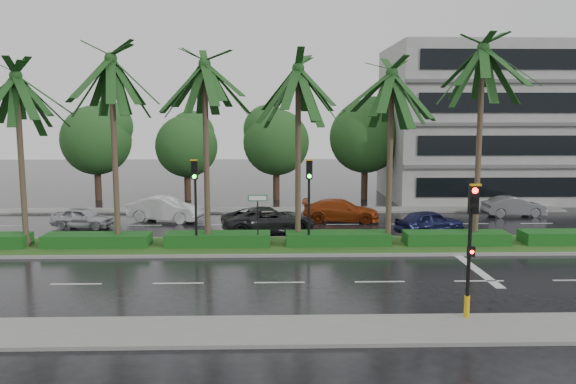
{
  "coord_description": "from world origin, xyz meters",
  "views": [
    {
      "loc": [
        -0.22,
        -26.56,
        6.54
      ],
      "look_at": [
        0.51,
        1.5,
        2.75
      ],
      "focal_mm": 35.0,
      "sensor_mm": 36.0,
      "label": 1
    }
  ],
  "objects_px": {
    "signal_median_left": "(195,191)",
    "car_red": "(341,210)",
    "street_sign": "(258,208)",
    "car_white": "(166,209)",
    "car_darkgrey": "(269,220)",
    "car_grey": "(514,206)",
    "car_blue": "(430,222)",
    "signal_near": "(471,245)",
    "car_silver": "(82,218)"
  },
  "relations": [
    {
      "from": "signal_near",
      "to": "car_darkgrey",
      "type": "height_order",
      "value": "signal_near"
    },
    {
      "from": "signal_near",
      "to": "signal_median_left",
      "type": "distance_m",
      "value": 13.93
    },
    {
      "from": "street_sign",
      "to": "car_blue",
      "type": "bearing_deg",
      "value": 20.33
    },
    {
      "from": "car_silver",
      "to": "car_blue",
      "type": "distance_m",
      "value": 20.13
    },
    {
      "from": "car_white",
      "to": "car_silver",
      "type": "bearing_deg",
      "value": 131.41
    },
    {
      "from": "signal_median_left",
      "to": "street_sign",
      "type": "height_order",
      "value": "signal_median_left"
    },
    {
      "from": "signal_near",
      "to": "signal_median_left",
      "type": "bearing_deg",
      "value": 135.91
    },
    {
      "from": "car_darkgrey",
      "to": "car_blue",
      "type": "distance_m",
      "value": 9.02
    },
    {
      "from": "signal_near",
      "to": "car_red",
      "type": "bearing_deg",
      "value": 96.55
    },
    {
      "from": "car_grey",
      "to": "car_darkgrey",
      "type": "bearing_deg",
      "value": 103.57
    },
    {
      "from": "car_white",
      "to": "car_darkgrey",
      "type": "relative_size",
      "value": 0.89
    },
    {
      "from": "car_darkgrey",
      "to": "car_blue",
      "type": "relative_size",
      "value": 1.31
    },
    {
      "from": "street_sign",
      "to": "car_silver",
      "type": "bearing_deg",
      "value": 151.01
    },
    {
      "from": "car_blue",
      "to": "car_grey",
      "type": "bearing_deg",
      "value": -75.5
    },
    {
      "from": "signal_median_left",
      "to": "car_red",
      "type": "distance_m",
      "value": 11.35
    },
    {
      "from": "signal_near",
      "to": "car_silver",
      "type": "distance_m",
      "value": 23.58
    },
    {
      "from": "signal_median_left",
      "to": "car_red",
      "type": "xyz_separation_m",
      "value": [
        8.0,
        7.72,
        -2.3
      ]
    },
    {
      "from": "car_red",
      "to": "car_grey",
      "type": "bearing_deg",
      "value": -75.14
    },
    {
      "from": "car_red",
      "to": "car_grey",
      "type": "relative_size",
      "value": 1.2
    },
    {
      "from": "signal_median_left",
      "to": "car_grey",
      "type": "distance_m",
      "value": 21.78
    },
    {
      "from": "car_silver",
      "to": "car_darkgrey",
      "type": "xyz_separation_m",
      "value": [
        11.0,
        -1.65,
        0.12
      ]
    },
    {
      "from": "signal_near",
      "to": "car_white",
      "type": "distance_m",
      "value": 22.06
    },
    {
      "from": "signal_near",
      "to": "car_darkgrey",
      "type": "distance_m",
      "value": 15.57
    },
    {
      "from": "car_white",
      "to": "car_darkgrey",
      "type": "xyz_separation_m",
      "value": [
        6.5,
        -3.71,
        -0.04
      ]
    },
    {
      "from": "street_sign",
      "to": "car_white",
      "type": "height_order",
      "value": "street_sign"
    },
    {
      "from": "car_white",
      "to": "car_red",
      "type": "distance_m",
      "value": 11.01
    },
    {
      "from": "street_sign",
      "to": "car_white",
      "type": "bearing_deg",
      "value": 127.32
    },
    {
      "from": "car_darkgrey",
      "to": "street_sign",
      "type": "bearing_deg",
      "value": 157.63
    },
    {
      "from": "car_blue",
      "to": "car_grey",
      "type": "distance_m",
      "value": 8.98
    },
    {
      "from": "car_red",
      "to": "car_grey",
      "type": "height_order",
      "value": "car_red"
    },
    {
      "from": "car_darkgrey",
      "to": "signal_near",
      "type": "bearing_deg",
      "value": -170.67
    },
    {
      "from": "signal_near",
      "to": "car_silver",
      "type": "height_order",
      "value": "signal_near"
    },
    {
      "from": "street_sign",
      "to": "car_grey",
      "type": "height_order",
      "value": "street_sign"
    },
    {
      "from": "car_white",
      "to": "car_blue",
      "type": "bearing_deg",
      "value": -88.8
    },
    {
      "from": "street_sign",
      "to": "car_darkgrey",
      "type": "relative_size",
      "value": 0.49
    },
    {
      "from": "signal_near",
      "to": "car_grey",
      "type": "distance_m",
      "value": 21.27
    },
    {
      "from": "signal_median_left",
      "to": "car_white",
      "type": "xyz_separation_m",
      "value": [
        -3.0,
        8.05,
        -2.23
      ]
    },
    {
      "from": "signal_median_left",
      "to": "car_silver",
      "type": "bearing_deg",
      "value": 141.35
    },
    {
      "from": "street_sign",
      "to": "car_grey",
      "type": "bearing_deg",
      "value": 28.5
    },
    {
      "from": "street_sign",
      "to": "signal_median_left",
      "type": "bearing_deg",
      "value": -176.53
    },
    {
      "from": "street_sign",
      "to": "car_grey",
      "type": "relative_size",
      "value": 0.65
    },
    {
      "from": "car_darkgrey",
      "to": "car_grey",
      "type": "relative_size",
      "value": 1.32
    },
    {
      "from": "car_blue",
      "to": "car_red",
      "type": "bearing_deg",
      "value": 25.03
    },
    {
      "from": "signal_near",
      "to": "street_sign",
      "type": "xyz_separation_m",
      "value": [
        -7.0,
        9.87,
        -0.38
      ]
    },
    {
      "from": "signal_median_left",
      "to": "car_white",
      "type": "bearing_deg",
      "value": 110.43
    },
    {
      "from": "signal_near",
      "to": "car_white",
      "type": "relative_size",
      "value": 0.93
    },
    {
      "from": "signal_median_left",
      "to": "street_sign",
      "type": "distance_m",
      "value": 3.13
    },
    {
      "from": "car_white",
      "to": "car_red",
      "type": "height_order",
      "value": "car_white"
    },
    {
      "from": "signal_near",
      "to": "signal_median_left",
      "type": "xyz_separation_m",
      "value": [
        -10.0,
        9.69,
        0.49
      ]
    },
    {
      "from": "car_grey",
      "to": "car_silver",
      "type": "bearing_deg",
      "value": 93.53
    }
  ]
}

